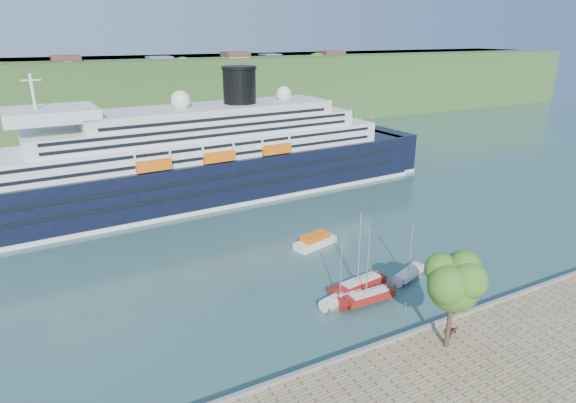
# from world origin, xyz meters

# --- Properties ---
(ground) EXTENTS (400.00, 400.00, 0.00)m
(ground) POSITION_xyz_m (0.00, 0.00, 0.00)
(ground) COLOR #2E534F
(ground) RESTS_ON ground
(far_hillside) EXTENTS (400.00, 50.00, 24.00)m
(far_hillside) POSITION_xyz_m (0.00, 145.00, 12.00)
(far_hillside) COLOR #2C5020
(far_hillside) RESTS_ON ground
(quay_coping) EXTENTS (220.00, 0.50, 0.30)m
(quay_coping) POSITION_xyz_m (0.00, -0.20, 1.15)
(quay_coping) COLOR slate
(quay_coping) RESTS_ON promenade
(cruise_ship) EXTENTS (117.04, 22.13, 26.14)m
(cruise_ship) POSITION_xyz_m (-6.96, 56.89, 13.07)
(cruise_ship) COLOR black
(cruise_ship) RESTS_ON ground
(park_bench) EXTENTS (1.66, 1.09, 0.99)m
(park_bench) POSITION_xyz_m (4.41, -2.48, 1.49)
(park_bench) COLOR #4D2616
(park_bench) RESTS_ON promenade
(promenade_tree) EXTENTS (7.06, 7.06, 11.69)m
(promenade_tree) POSITION_xyz_m (2.44, -3.67, 6.84)
(promenade_tree) COLOR #315C18
(promenade_tree) RESTS_ON promenade
(floating_pontoon) EXTENTS (16.58, 3.72, 0.37)m
(floating_pontoon) POSITION_xyz_m (3.99, 10.54, 0.18)
(floating_pontoon) COLOR #65605A
(floating_pontoon) RESTS_ON ground
(sailboat_white_near) EXTENTS (6.41, 3.27, 7.98)m
(sailboat_white_near) POSITION_xyz_m (-1.31, 10.15, 3.99)
(sailboat_white_near) COLOR silver
(sailboat_white_near) RESTS_ON ground
(sailboat_red) EXTENTS (7.56, 2.13, 9.75)m
(sailboat_red) POSITION_xyz_m (1.57, 8.35, 4.88)
(sailboat_red) COLOR maroon
(sailboat_red) RESTS_ON ground
(sailboat_white_far) EXTENTS (6.58, 3.84, 8.22)m
(sailboat_white_far) POSITION_xyz_m (10.61, 11.00, 4.11)
(sailboat_white_far) COLOR silver
(sailboat_white_far) RESTS_ON ground
(tender_launch) EXTENTS (7.80, 4.22, 2.05)m
(tender_launch) POSITION_xyz_m (4.50, 26.30, 1.02)
(tender_launch) COLOR orange
(tender_launch) RESTS_ON ground
(sailboat_extra) EXTENTS (8.39, 3.19, 10.58)m
(sailboat_extra) POSITION_xyz_m (2.40, 11.30, 5.29)
(sailboat_extra) COLOR maroon
(sailboat_extra) RESTS_ON ground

